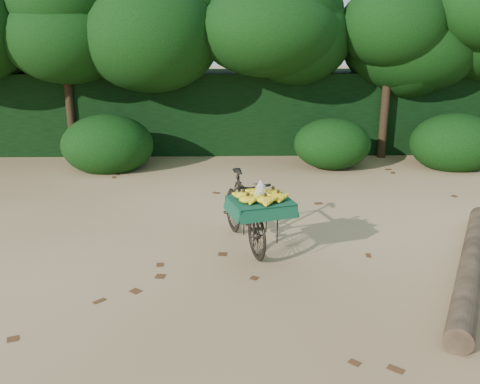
{
  "coord_description": "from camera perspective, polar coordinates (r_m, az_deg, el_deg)",
  "views": [
    {
      "loc": [
        -0.58,
        -5.7,
        2.6
      ],
      "look_at": [
        -0.45,
        0.18,
        0.78
      ],
      "focal_mm": 38.0,
      "sensor_mm": 36.0,
      "label": 1
    }
  ],
  "objects": [
    {
      "name": "hedge_backdrop",
      "position": [
        12.13,
        1.49,
        9.17
      ],
      "size": [
        26.0,
        1.8,
        1.8
      ],
      "primitive_type": "cube",
      "color": "black",
      "rests_on": "ground"
    },
    {
      "name": "leaf_litter",
      "position": [
        6.88,
        3.66,
        -4.98
      ],
      "size": [
        7.0,
        7.3,
        0.01
      ],
      "primitive_type": null,
      "color": "#4F2B15",
      "rests_on": "ground"
    },
    {
      "name": "bush_clumps",
      "position": [
        10.28,
        4.79,
        5.1
      ],
      "size": [
        8.8,
        1.7,
        0.9
      ],
      "primitive_type": null,
      "color": "black",
      "rests_on": "ground"
    },
    {
      "name": "ground",
      "position": [
        6.29,
        4.16,
        -7.26
      ],
      "size": [
        80.0,
        80.0,
        0.0
      ],
      "primitive_type": "plane",
      "color": "tan",
      "rests_on": "ground"
    },
    {
      "name": "vendor_bicycle",
      "position": [
        6.42,
        0.54,
        -1.97
      ],
      "size": [
        1.02,
        1.77,
        0.96
      ],
      "rotation": [
        0.0,
        0.0,
        0.29
      ],
      "color": "black",
      "rests_on": "ground"
    },
    {
      "name": "fallen_log",
      "position": [
        6.4,
        24.57,
        -7.19
      ],
      "size": [
        1.89,
        3.23,
        0.25
      ],
      "primitive_type": "cylinder",
      "rotation": [
        1.57,
        0.0,
        -0.49
      ],
      "color": "brown",
      "rests_on": "ground"
    },
    {
      "name": "tree_row",
      "position": [
        11.21,
        -1.69,
        14.16
      ],
      "size": [
        14.5,
        2.0,
        4.0
      ],
      "primitive_type": null,
      "color": "black",
      "rests_on": "ground"
    }
  ]
}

